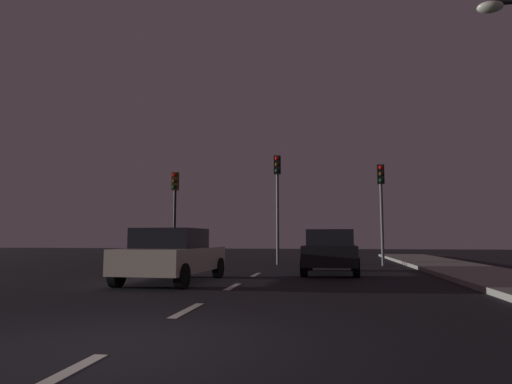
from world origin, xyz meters
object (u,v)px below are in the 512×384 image
Objects in this scene: traffic_signal_center at (277,188)px; car_stopped_ahead at (330,251)px; traffic_signal_right at (381,194)px; traffic_signal_left at (175,199)px; car_adjacent_lane at (173,255)px.

car_stopped_ahead is (2.43, -4.91, -2.86)m from traffic_signal_center.
traffic_signal_left is at bearing -180.00° from traffic_signal_right.
car_adjacent_lane is (-2.07, -8.76, -2.87)m from traffic_signal_center.
traffic_signal_right reaches higher than car_stopped_ahead.
traffic_signal_center is (5.15, 0.00, 0.45)m from traffic_signal_left.
traffic_signal_center is at bearing 0.02° from traffic_signal_left.
traffic_signal_right is at bearing 0.00° from traffic_signal_left.
traffic_signal_right reaches higher than traffic_signal_left.
car_adjacent_lane is (3.08, -8.76, -2.42)m from traffic_signal_left.
traffic_signal_center is 1.12× the size of traffic_signal_right.
traffic_signal_left reaches higher than car_adjacent_lane.
traffic_signal_right is (4.83, -0.00, -0.37)m from traffic_signal_center.
car_adjacent_lane is at bearing -103.27° from traffic_signal_center.
car_adjacent_lane is (-4.50, -3.85, -0.01)m from car_stopped_ahead.
traffic_signal_right is at bearing 63.94° from car_stopped_ahead.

